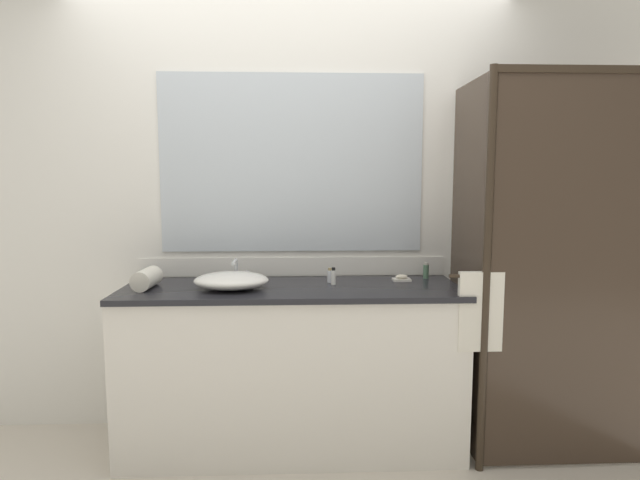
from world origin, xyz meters
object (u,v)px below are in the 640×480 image
(amenity_bottle_shampoo, at_px, (333,276))
(amenity_bottle_conditioner, at_px, (426,271))
(faucet, at_px, (236,274))
(soap_dish, at_px, (402,278))
(amenity_bottle_lotion, at_px, (330,276))
(sink_basin, at_px, (231,281))
(rolled_towel_near_edge, at_px, (147,279))

(amenity_bottle_shampoo, bearing_deg, amenity_bottle_conditioner, 16.05)
(faucet, distance_m, soap_dish, 0.93)
(amenity_bottle_conditioner, relative_size, amenity_bottle_lotion, 1.12)
(sink_basin, height_order, amenity_bottle_conditioner, amenity_bottle_conditioner)
(amenity_bottle_shampoo, bearing_deg, soap_dish, 12.87)
(sink_basin, height_order, soap_dish, sink_basin)
(amenity_bottle_conditioner, bearing_deg, soap_dish, -156.37)
(amenity_bottle_conditioner, distance_m, amenity_bottle_lotion, 0.57)
(faucet, distance_m, rolled_towel_near_edge, 0.47)
(amenity_bottle_shampoo, relative_size, amenity_bottle_lotion, 1.17)
(sink_basin, bearing_deg, soap_dish, 11.07)
(rolled_towel_near_edge, bearing_deg, faucet, 20.18)
(amenity_bottle_shampoo, distance_m, amenity_bottle_lotion, 0.06)
(sink_basin, distance_m, rolled_towel_near_edge, 0.45)
(sink_basin, xyz_separation_m, amenity_bottle_conditioner, (1.09, 0.25, -0.00))
(rolled_towel_near_edge, bearing_deg, amenity_bottle_lotion, 6.95)
(faucet, bearing_deg, amenity_bottle_lotion, -4.95)
(faucet, height_order, amenity_bottle_conditioner, faucet)
(faucet, distance_m, amenity_bottle_conditioner, 1.09)
(faucet, bearing_deg, amenity_bottle_conditioner, 2.81)
(soap_dish, distance_m, amenity_bottle_conditioner, 0.17)
(soap_dish, bearing_deg, faucet, 179.11)
(faucet, xyz_separation_m, rolled_towel_near_edge, (-0.45, -0.16, 0.01))
(soap_dish, height_order, amenity_bottle_conditioner, amenity_bottle_conditioner)
(sink_basin, distance_m, faucet, 0.20)
(amenity_bottle_conditioner, relative_size, amenity_bottle_shampoo, 0.96)
(sink_basin, xyz_separation_m, amenity_bottle_shampoo, (0.54, 0.09, 0.00))
(amenity_bottle_shampoo, bearing_deg, amenity_bottle_lotion, 104.23)
(sink_basin, height_order, amenity_bottle_shampoo, amenity_bottle_shampoo)
(soap_dish, distance_m, amenity_bottle_lotion, 0.41)
(amenity_bottle_conditioner, bearing_deg, sink_basin, -167.04)
(amenity_bottle_conditioner, height_order, amenity_bottle_lotion, amenity_bottle_conditioner)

